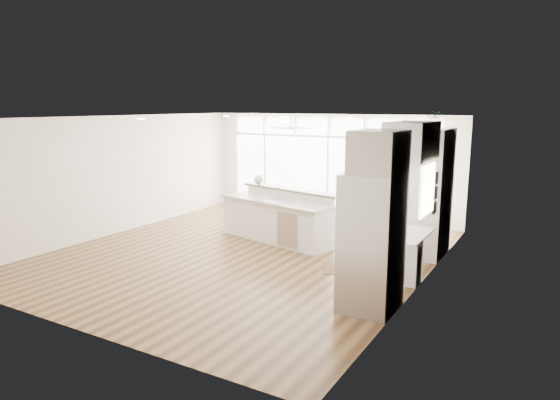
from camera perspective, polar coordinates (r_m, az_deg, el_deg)
The scene contains 24 objects.
floor at distance 10.11m, azimuth -3.97°, elevation -6.15°, with size 7.00×8.00×0.02m, color #492F16.
ceiling at distance 9.67m, azimuth -4.18°, elevation 9.39°, with size 7.00×8.00×0.02m, color white.
wall_back at distance 13.27m, azimuth 5.68°, elevation 3.91°, with size 7.00×0.04×2.70m, color white.
wall_front at distance 6.93m, azimuth -22.96°, elevation -3.31°, with size 7.00×0.04×2.70m, color white.
wall_left at distance 12.10m, azimuth -17.95°, elevation 2.76°, with size 0.04×8.00×2.70m, color white.
wall_right at distance 8.38m, azimuth 16.17°, elevation -0.54°, with size 0.04×8.00×2.70m, color white.
glass_wall at distance 13.25m, azimuth 5.54°, elevation 2.60°, with size 5.80×0.06×2.08m, color white.
transom_row at distance 13.13m, azimuth 5.65°, elevation 8.35°, with size 5.90×0.06×0.40m, color white.
desk_window at distance 8.64m, azimuth 16.47°, elevation 1.13°, with size 0.04×0.85×0.85m, color white.
ceiling_fan at distance 12.33m, azimuth 1.29°, elevation 8.71°, with size 1.16×1.16×0.32m, color white.
recessed_lights at distance 9.84m, azimuth -3.51°, elevation 9.31°, with size 3.40×3.00×0.02m, color white.
oven_cabinet at distance 10.20m, azimuth 16.82°, elevation 0.83°, with size 0.64×1.20×2.50m, color white.
desk_nook at distance 8.99m, azimuth 14.01°, elevation -6.05°, with size 0.72×1.30×0.76m, color white.
upper_cabinets at distance 8.62m, azimuth 14.87°, elevation 6.55°, with size 0.64×1.30×0.64m, color white.
refrigerator at distance 7.31m, azimuth 10.44°, elevation -4.75°, with size 0.76×0.90×2.00m, color #B9B8BE.
fridge_cabinet at distance 7.05m, azimuth 11.27°, elevation 5.41°, with size 0.64×0.90×0.60m, color white.
framed_photos at distance 9.26m, azimuth 17.34°, elevation 0.77°, with size 0.06×0.22×0.80m, color black.
kitchen_island at distance 10.86m, azimuth -0.41°, elevation -1.84°, with size 2.79×1.05×1.11m, color white.
rug at distance 9.20m, azimuth 7.64°, elevation -7.87°, with size 0.85×0.62×0.01m, color #382211.
office_chair at distance 9.21m, azimuth 11.44°, elevation -4.63°, with size 0.54×0.50×1.04m, color black.
fishbowl at distance 11.68m, azimuth -2.46°, elevation 2.36°, with size 0.22×0.22×0.22m, color silver.
monitor at distance 8.86m, azimuth 13.69°, elevation -2.40°, with size 0.08×0.48×0.40m, color black.
keyboard at distance 8.95m, azimuth 12.59°, elevation -3.47°, with size 0.13×0.35×0.02m, color silver.
potted_plant at distance 10.06m, azimuth 17.25°, elevation 8.56°, with size 0.29×0.32×0.25m, color #255626.
Camera 1 is at (5.43, -8.00, 2.94)m, focal length 32.00 mm.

